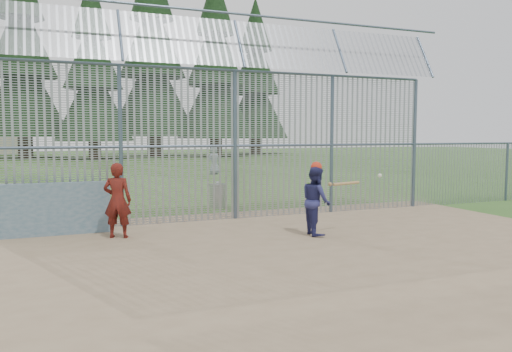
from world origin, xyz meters
name	(u,v)px	position (x,y,z in m)	size (l,w,h in m)	color
ground	(292,246)	(0.00, 0.00, 0.00)	(120.00, 120.00, 0.00)	#2D511E
dirt_infield	(303,250)	(0.00, -0.50, 0.01)	(14.00, 10.00, 0.02)	#756047
dugout_wall	(53,209)	(-4.60, 2.90, 0.62)	(2.50, 0.12, 1.20)	#38566B
batter	(316,201)	(0.97, 0.75, 0.80)	(0.76, 0.59, 1.57)	navy
onlooker	(117,200)	(-3.27, 2.11, 0.86)	(0.61, 0.40, 1.67)	maroon
bg_kid_standing	(214,160)	(3.94, 18.08, 0.80)	(0.78, 0.51, 1.60)	slate
batting_gear	(324,171)	(1.16, 0.71, 1.48)	(1.64, 0.54, 0.55)	red
trash_can	(218,195)	(0.22, 5.77, 0.38)	(0.56, 0.56, 0.82)	#989BA0
backstop_fence	(296,132)	(1.81, 3.43, 2.36)	(20.09, 0.81, 5.30)	#47566B
conifer_row	(122,46)	(1.93, 41.51, 10.83)	(38.48, 12.26, 20.20)	#332319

